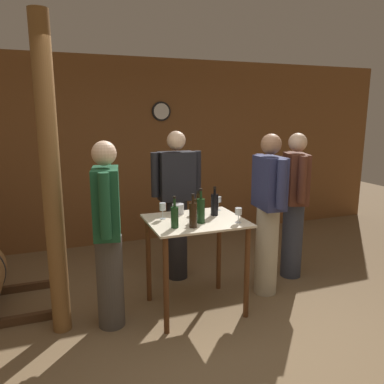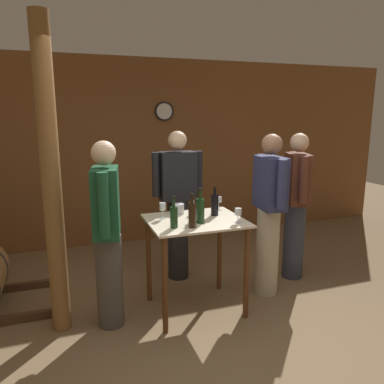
% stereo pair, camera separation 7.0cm
% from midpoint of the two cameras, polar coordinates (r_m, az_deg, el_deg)
% --- Properties ---
extents(ground_plane, '(14.00, 14.00, 0.00)m').
position_cam_midpoint_polar(ground_plane, '(3.34, 5.10, -23.17)').
color(ground_plane, brown).
extents(back_wall, '(8.40, 0.08, 2.70)m').
position_cam_midpoint_polar(back_wall, '(5.63, -7.96, 6.04)').
color(back_wall, brown).
rests_on(back_wall, ground_plane).
extents(tasting_table, '(0.91, 0.76, 0.92)m').
position_cam_midpoint_polar(tasting_table, '(3.63, -0.01, -7.15)').
color(tasting_table, beige).
rests_on(tasting_table, ground_plane).
extents(wooden_post, '(0.16, 0.16, 2.70)m').
position_cam_midpoint_polar(wooden_post, '(3.34, -21.21, 1.36)').
color(wooden_post, brown).
rests_on(wooden_post, ground_plane).
extents(wine_bottle_far_left, '(0.07, 0.07, 0.29)m').
position_cam_midpoint_polar(wine_bottle_far_left, '(3.31, -3.26, -3.71)').
color(wine_bottle_far_left, '#193819').
rests_on(wine_bottle_far_left, tasting_table).
extents(wine_bottle_left, '(0.07, 0.07, 0.31)m').
position_cam_midpoint_polar(wine_bottle_left, '(3.31, -0.45, -3.42)').
color(wine_bottle_left, black).
rests_on(wine_bottle_left, tasting_table).
extents(wine_bottle_center, '(0.08, 0.08, 0.32)m').
position_cam_midpoint_polar(wine_bottle_center, '(3.44, 0.76, -2.76)').
color(wine_bottle_center, '#193819').
rests_on(wine_bottle_center, tasting_table).
extents(wine_bottle_right, '(0.08, 0.08, 0.28)m').
position_cam_midpoint_polar(wine_bottle_right, '(3.56, 0.37, -2.53)').
color(wine_bottle_right, black).
rests_on(wine_bottle_right, tasting_table).
extents(wine_bottle_far_right, '(0.07, 0.07, 0.29)m').
position_cam_midpoint_polar(wine_bottle_far_right, '(3.70, 2.91, -1.85)').
color(wine_bottle_far_right, black).
rests_on(wine_bottle_far_right, tasting_table).
extents(wine_glass_near_left, '(0.06, 0.06, 0.16)m').
position_cam_midpoint_polar(wine_glass_near_left, '(3.59, -5.07, -2.35)').
color(wine_glass_near_left, silver).
rests_on(wine_glass_near_left, tasting_table).
extents(wine_glass_near_center, '(0.07, 0.07, 0.13)m').
position_cam_midpoint_polar(wine_glass_near_center, '(3.76, -0.06, -1.95)').
color(wine_glass_near_center, silver).
rests_on(wine_glass_near_center, tasting_table).
extents(wine_glass_near_right, '(0.06, 0.06, 0.14)m').
position_cam_midpoint_polar(wine_glass_near_right, '(3.47, 6.52, -3.05)').
color(wine_glass_near_right, silver).
rests_on(wine_glass_near_right, tasting_table).
extents(wine_glass_far_side, '(0.06, 0.06, 0.15)m').
position_cam_midpoint_polar(wine_glass_far_side, '(3.89, 3.50, -1.24)').
color(wine_glass_far_side, silver).
rests_on(wine_glass_far_side, tasting_table).
extents(ice_bucket, '(0.12, 0.12, 0.10)m').
position_cam_midpoint_polar(ice_bucket, '(3.77, -2.68, -2.60)').
color(ice_bucket, silver).
rests_on(ice_bucket, tasting_table).
extents(person_host, '(0.59, 0.24, 1.73)m').
position_cam_midpoint_polar(person_host, '(4.29, -2.81, -1.59)').
color(person_host, '#232328').
rests_on(person_host, ground_plane).
extents(person_visitor_with_scarf, '(0.34, 0.56, 1.70)m').
position_cam_midpoint_polar(person_visitor_with_scarf, '(4.48, 14.87, -1.59)').
color(person_visitor_with_scarf, '#333847').
rests_on(person_visitor_with_scarf, ground_plane).
extents(person_visitor_bearded, '(0.25, 0.59, 1.72)m').
position_cam_midpoint_polar(person_visitor_bearded, '(3.99, 11.04, -2.94)').
color(person_visitor_bearded, '#B7AD93').
rests_on(person_visitor_bearded, ground_plane).
extents(person_visitor_near_door, '(0.29, 0.58, 1.69)m').
position_cam_midpoint_polar(person_visitor_near_door, '(3.38, -13.30, -5.96)').
color(person_visitor_near_door, '#4C4742').
rests_on(person_visitor_near_door, ground_plane).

